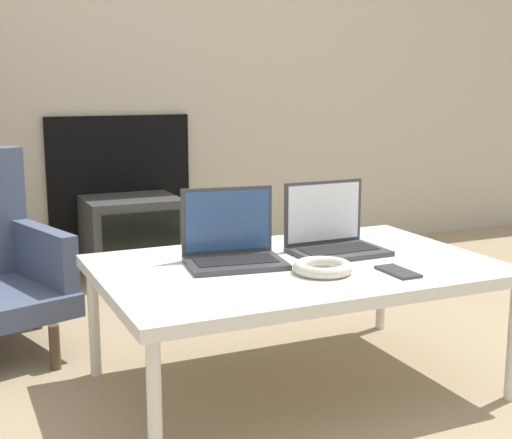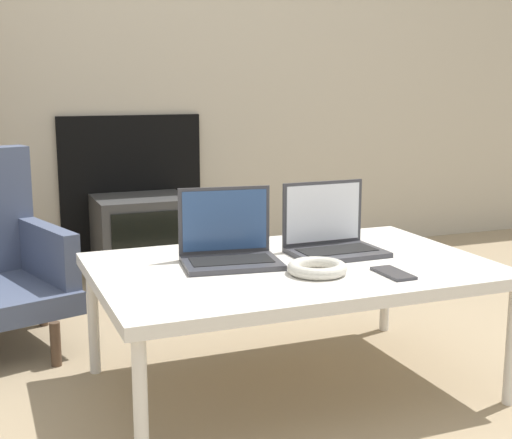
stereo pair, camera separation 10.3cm
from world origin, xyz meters
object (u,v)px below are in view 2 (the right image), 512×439
(headphones, at_px, (317,268))
(tv, at_px, (142,236))
(phone, at_px, (393,273))
(laptop_left, at_px, (229,246))
(laptop_right, at_px, (331,237))

(headphones, bearing_deg, tv, 95.21)
(tv, bearing_deg, phone, -78.57)
(laptop_left, height_order, tv, laptop_left)
(phone, distance_m, tv, 1.77)
(phone, xyz_separation_m, tv, (-0.35, 1.72, -0.21))
(laptop_right, relative_size, tv, 0.65)
(headphones, bearing_deg, laptop_left, 131.09)
(laptop_right, relative_size, phone, 2.00)
(laptop_right, xyz_separation_m, headphones, (-0.16, -0.22, -0.03))
(laptop_right, distance_m, phone, 0.32)
(headphones, distance_m, tv, 1.66)
(laptop_left, height_order, headphones, laptop_left)
(headphones, relative_size, tv, 0.39)
(laptop_left, distance_m, headphones, 0.30)
(laptop_right, height_order, headphones, laptop_right)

